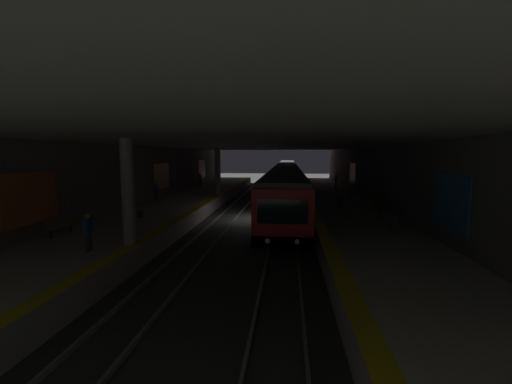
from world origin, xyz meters
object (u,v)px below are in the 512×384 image
bench_right_far (184,186)px  person_walking_mid (88,231)px  suitcase_rolling (340,203)px  person_boarding (336,181)px  bench_left_mid (351,189)px  metro_train (286,176)px  bench_right_mid (59,224)px  pillar_near (128,192)px  person_waiting_near (156,191)px  bench_left_near (378,204)px  person_standing_far (200,179)px  backpack_on_floor (140,215)px  trash_bin (396,224)px  pillar_far (218,171)px

bench_right_far → person_walking_mid: size_ratio=1.11×
suitcase_rolling → person_boarding: bearing=-6.6°
bench_left_mid → metro_train: bearing=29.2°
bench_right_mid → person_boarding: 27.56m
pillar_near → person_waiting_near: bearing=18.2°
bench_right_mid → bench_right_far: size_ratio=1.00×
person_walking_mid → person_boarding: size_ratio=0.89×
bench_left_near → bench_left_mid: same height
bench_right_mid → person_boarding: bearing=-36.1°
pillar_near → person_standing_far: (25.71, 3.97, -1.42)m
bench_left_mid → person_waiting_near: bearing=109.4°
pillar_near → person_waiting_near: (12.78, 4.20, -1.45)m
pillar_near → backpack_on_floor: size_ratio=11.38×
backpack_on_floor → trash_bin: 14.57m
pillar_far → bench_left_near: pillar_far is taller
pillar_far → person_standing_far: pillar_far is taller
trash_bin → person_standing_far: bearing=35.8°
person_standing_far → trash_bin: bearing=-144.2°
pillar_near → suitcase_rolling: pillar_near is taller
person_boarding → bench_left_mid: bearing=-170.0°
pillar_far → bench_left_near: 15.40m
pillar_far → bench_right_mid: bearing=165.7°
pillar_near → person_standing_far: pillar_near is taller
person_standing_far → pillar_near: bearing=-171.2°
bench_left_mid → trash_bin: bench_left_mid is taller
bench_left_near → bench_left_mid: size_ratio=1.00×
person_boarding → suitcase_rolling: bearing=173.4°
bench_right_far → person_walking_mid: person_walking_mid is taller
person_waiting_near → person_boarding: (10.67, -16.26, 0.11)m
pillar_near → bench_left_near: pillar_near is taller
bench_left_near → person_walking_mid: 17.53m
bench_left_near → suitcase_rolling: 2.82m
pillar_far → bench_right_far: 5.17m
pillar_far → metro_train: size_ratio=0.08×
pillar_near → metro_train: pillar_near is taller
pillar_near → person_walking_mid: 2.18m
pillar_near → bench_right_mid: pillar_near is taller
person_waiting_near → trash_bin: size_ratio=1.81×
person_waiting_near → person_standing_far: 12.93m
person_waiting_near → suitcase_rolling: size_ratio=1.72×
pillar_near → person_walking_mid: size_ratio=2.96×
pillar_far → suitcase_rolling: (-6.57, -10.63, -1.98)m
person_walking_mid → person_standing_far: 26.99m
pillar_far → metro_train: (12.52, -6.55, -1.30)m
bench_right_far → person_boarding: 16.60m
bench_right_mid → person_waiting_near: person_waiting_near is taller
suitcase_rolling → metro_train: bearing=12.1°
bench_left_near → person_boarding: (14.11, 0.82, 0.42)m
bench_left_mid → person_walking_mid: size_ratio=1.11×
metro_train → backpack_on_floor: size_ratio=145.30×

